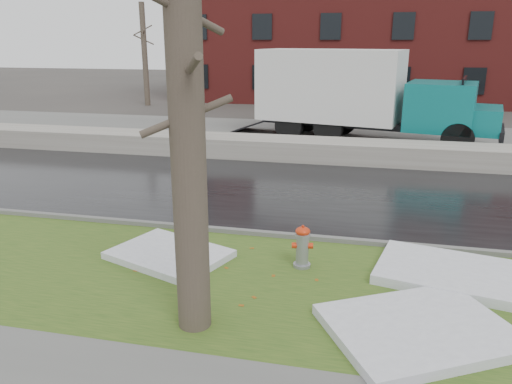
% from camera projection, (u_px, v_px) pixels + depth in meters
% --- Properties ---
extents(ground, '(120.00, 120.00, 0.00)m').
position_uv_depth(ground, '(236.00, 254.00, 10.33)').
color(ground, '#47423D').
rests_on(ground, ground).
extents(verge, '(60.00, 4.50, 0.04)m').
position_uv_depth(verge, '(219.00, 280.00, 9.16)').
color(verge, '#2C4C19').
rests_on(verge, ground).
extents(road, '(60.00, 7.00, 0.03)m').
position_uv_depth(road, '(276.00, 191.00, 14.52)').
color(road, black).
rests_on(road, ground).
extents(parking_lot, '(60.00, 9.00, 0.03)m').
position_uv_depth(parking_lot, '(311.00, 137.00, 22.44)').
color(parking_lot, slate).
rests_on(parking_lot, ground).
extents(curb, '(60.00, 0.15, 0.14)m').
position_uv_depth(curb, '(248.00, 233.00, 11.24)').
color(curb, slate).
rests_on(curb, ground).
extents(snowbank, '(60.00, 1.60, 0.75)m').
position_uv_depth(snowbank, '(297.00, 149.00, 18.33)').
color(snowbank, '#A39F95').
rests_on(snowbank, ground).
extents(brick_building, '(26.00, 12.00, 10.00)m').
position_uv_depth(brick_building, '(368.00, 28.00, 36.40)').
color(brick_building, maroon).
rests_on(brick_building, ground).
extents(bg_tree_left, '(1.40, 1.62, 6.50)m').
position_uv_depth(bg_tree_left, '(145.00, 54.00, 32.39)').
color(bg_tree_left, brown).
rests_on(bg_tree_left, ground).
extents(bg_tree_center, '(1.40, 1.62, 6.50)m').
position_uv_depth(bg_tree_center, '(249.00, 53.00, 34.85)').
color(bg_tree_center, brown).
rests_on(bg_tree_center, ground).
extents(fire_hydrant, '(0.42, 0.37, 0.85)m').
position_uv_depth(fire_hydrant, '(302.00, 245.00, 9.52)').
color(fire_hydrant, gray).
rests_on(fire_hydrant, verge).
extents(tree, '(1.19, 1.35, 6.25)m').
position_uv_depth(tree, '(187.00, 121.00, 6.78)').
color(tree, brown).
rests_on(tree, verge).
extents(box_truck, '(11.64, 4.61, 3.84)m').
position_uv_depth(box_truck, '(358.00, 93.00, 21.27)').
color(box_truck, black).
rests_on(box_truck, ground).
extents(worker, '(0.66, 0.44, 1.79)m').
position_uv_depth(worker, '(195.00, 114.00, 18.18)').
color(worker, black).
rests_on(worker, snowbank).
extents(snow_patch_near, '(3.25, 3.02, 0.16)m').
position_uv_depth(snow_patch_near, '(419.00, 329.00, 7.43)').
color(snow_patch_near, silver).
rests_on(snow_patch_near, verge).
extents(snow_patch_far, '(2.63, 2.28, 0.14)m').
position_uv_depth(snow_patch_far, '(169.00, 254.00, 10.02)').
color(snow_patch_far, silver).
rests_on(snow_patch_far, verge).
extents(snow_patch_side, '(3.12, 2.36, 0.18)m').
position_uv_depth(snow_patch_side, '(457.00, 274.00, 9.14)').
color(snow_patch_side, silver).
rests_on(snow_patch_side, verge).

